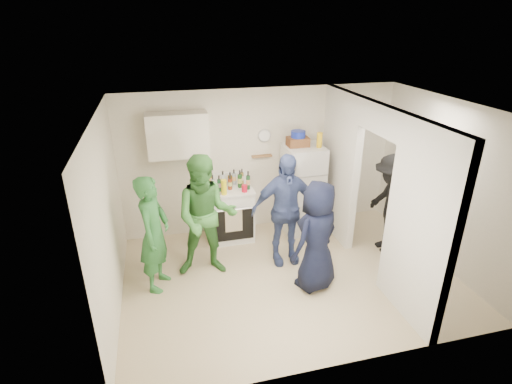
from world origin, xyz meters
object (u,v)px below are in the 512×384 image
(wicker_basket, at_px, (298,142))
(yellow_cup_stack_top, at_px, (319,140))
(fridge, at_px, (302,190))
(person_navy, at_px, (317,237))
(blue_bowl, at_px, (298,134))
(person_denim, at_px, (285,210))
(person_green_center, at_px, (206,217))
(person_green_left, at_px, (154,234))
(person_nook, at_px, (390,204))
(stove, at_px, (230,213))

(wicker_basket, distance_m, yellow_cup_stack_top, 0.36)
(fridge, bearing_deg, yellow_cup_stack_top, -24.44)
(wicker_basket, bearing_deg, person_navy, -99.59)
(blue_bowl, xyz_separation_m, person_denim, (-0.51, -0.93, -0.89))
(fridge, distance_m, person_green_center, 2.01)
(blue_bowl, height_order, person_green_left, blue_bowl)
(fridge, xyz_separation_m, person_denim, (-0.61, -0.88, 0.10))
(person_nook, bearing_deg, person_denim, -88.17)
(wicker_basket, relative_size, person_green_center, 0.19)
(person_nook, bearing_deg, person_green_center, -86.19)
(wicker_basket, distance_m, person_navy, 1.89)
(yellow_cup_stack_top, relative_size, person_green_left, 0.15)
(yellow_cup_stack_top, distance_m, person_green_center, 2.30)
(stove, bearing_deg, person_nook, -22.91)
(stove, height_order, person_denim, person_denim)
(wicker_basket, distance_m, person_green_center, 2.07)
(person_green_center, relative_size, person_nook, 1.13)
(person_denim, relative_size, person_nook, 1.08)
(person_denim, distance_m, person_navy, 0.78)
(blue_bowl, height_order, person_nook, blue_bowl)
(wicker_basket, height_order, person_nook, wicker_basket)
(wicker_basket, distance_m, person_denim, 1.30)
(person_denim, distance_m, person_nook, 1.72)
(person_green_left, bearing_deg, fridge, -46.48)
(person_denim, xyz_separation_m, person_navy, (0.22, -0.74, -0.08))
(blue_bowl, height_order, person_green_center, person_green_center)
(stove, bearing_deg, yellow_cup_stack_top, -4.93)
(blue_bowl, relative_size, yellow_cup_stack_top, 0.96)
(stove, distance_m, blue_bowl, 1.77)
(wicker_basket, xyz_separation_m, person_green_left, (-2.43, -1.12, -0.80))
(blue_bowl, bearing_deg, person_navy, -99.59)
(person_navy, bearing_deg, yellow_cup_stack_top, -139.30)
(person_green_left, height_order, person_green_center, person_green_center)
(wicker_basket, xyz_separation_m, person_nook, (1.21, -1.03, -0.82))
(person_green_center, bearing_deg, person_navy, -18.51)
(fridge, distance_m, person_nook, 1.48)
(yellow_cup_stack_top, bearing_deg, person_navy, -111.63)
(fridge, xyz_separation_m, person_green_left, (-2.53, -1.07, 0.06))
(person_denim, bearing_deg, yellow_cup_stack_top, 43.76)
(blue_bowl, relative_size, person_nook, 0.15)
(stove, bearing_deg, fridge, -1.33)
(stove, relative_size, yellow_cup_stack_top, 3.70)
(fridge, height_order, wicker_basket, wicker_basket)
(stove, xyz_separation_m, person_green_center, (-0.50, -0.94, 0.46))
(fridge, height_order, person_green_left, person_green_left)
(wicker_basket, xyz_separation_m, person_green_center, (-1.69, -0.96, -0.72))
(yellow_cup_stack_top, height_order, person_nook, yellow_cup_stack_top)
(stove, bearing_deg, blue_bowl, 0.96)
(person_nook, bearing_deg, yellow_cup_stack_top, -129.52)
(yellow_cup_stack_top, distance_m, person_green_left, 3.04)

